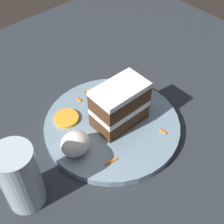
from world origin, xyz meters
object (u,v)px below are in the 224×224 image
plate (112,125)px  cream_dollop (75,144)px  orange_garnish (66,118)px  drinking_glass (21,181)px  cake_slice (120,105)px

plate → cream_dollop: (-0.10, -0.01, 0.03)m
orange_garnish → drinking_glass: size_ratio=0.40×
plate → cream_dollop: bearing=-175.6°
plate → orange_garnish: size_ratio=5.38×
plate → cake_slice: bearing=-20.1°
cake_slice → drinking_glass: bearing=94.4°
cream_dollop → drinking_glass: bearing=-174.5°
cream_dollop → drinking_glass: 0.12m
orange_garnish → drinking_glass: (-0.15, -0.09, 0.04)m
drinking_glass → cream_dollop: bearing=5.5°
cream_dollop → drinking_glass: (-0.12, -0.01, 0.02)m
orange_garnish → drinking_glass: drinking_glass is taller
plate → orange_garnish: (-0.06, 0.07, 0.01)m
cake_slice → orange_garnish: cake_slice is taller
cake_slice → orange_garnish: bearing=46.8°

